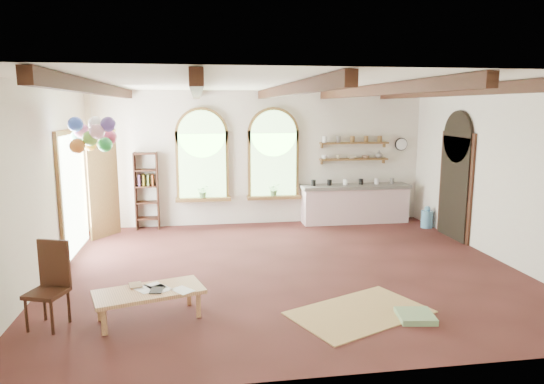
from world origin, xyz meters
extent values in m
plane|color=#522421|center=(0.00, 0.00, 0.00)|extent=(8.00, 8.00, 0.00)
cube|color=brown|center=(-1.40, 3.44, 1.45)|extent=(1.24, 0.08, 1.64)
cylinder|color=brown|center=(-1.40, 3.44, 2.20)|extent=(1.24, 0.08, 1.24)
cube|color=#8CC677|center=(-1.40, 3.40, 1.45)|extent=(1.10, 0.04, 1.50)
cube|color=brown|center=(-1.40, 3.35, 0.66)|extent=(1.30, 0.28, 0.08)
cube|color=brown|center=(0.30, 3.44, 1.45)|extent=(1.24, 0.08, 1.64)
cylinder|color=brown|center=(0.30, 3.44, 2.20)|extent=(1.24, 0.08, 1.24)
cube|color=#8CC677|center=(0.30, 3.40, 1.45)|extent=(1.10, 0.04, 1.50)
cube|color=brown|center=(0.30, 3.35, 0.66)|extent=(1.30, 0.28, 0.08)
cube|color=brown|center=(-3.95, 1.80, 1.15)|extent=(0.10, 1.90, 2.50)
cube|color=black|center=(3.95, 1.50, 1.10)|extent=(0.10, 1.30, 2.40)
cube|color=beige|center=(2.30, 3.20, 0.43)|extent=(2.60, 0.55, 0.86)
cube|color=slate|center=(2.30, 3.20, 0.90)|extent=(2.68, 0.62, 0.08)
cube|color=brown|center=(2.30, 3.38, 1.55)|extent=(1.70, 0.24, 0.04)
cube|color=brown|center=(2.30, 3.38, 1.95)|extent=(1.70, 0.24, 0.04)
cylinder|color=black|center=(3.55, 3.45, 1.90)|extent=(0.32, 0.04, 0.32)
cube|color=#3E1E13|center=(-2.95, 3.32, 0.90)|extent=(0.03, 0.32, 1.80)
cube|color=#3E1E13|center=(-2.45, 3.32, 0.90)|extent=(0.03, 0.32, 1.80)
cube|color=tan|center=(-2.20, -1.74, 0.38)|extent=(1.55, 1.03, 0.05)
cube|color=tan|center=(-2.72, -2.14, 0.18)|extent=(0.06, 0.06, 0.36)
cube|color=tan|center=(-1.55, -1.79, 0.18)|extent=(0.06, 0.06, 0.36)
cube|color=tan|center=(-2.85, -1.69, 0.18)|extent=(0.06, 0.06, 0.36)
cube|color=tan|center=(-1.68, -1.34, 0.18)|extent=(0.06, 0.06, 0.36)
cube|color=#3E1E13|center=(-3.47, -1.80, 0.46)|extent=(0.56, 0.56, 0.05)
cube|color=#3E1E13|center=(-3.41, -1.61, 0.79)|extent=(0.43, 0.19, 0.65)
cube|color=tan|center=(0.66, -2.00, 0.01)|extent=(2.17, 1.80, 0.02)
cube|color=#7B9E6D|center=(1.34, -2.30, 0.04)|extent=(0.53, 0.53, 0.08)
cylinder|color=#5C99C5|center=(3.43, 3.20, 0.20)|extent=(0.27, 0.27, 0.40)
sphere|color=#5C99C5|center=(3.43, 3.20, 0.44)|extent=(0.14, 0.14, 0.14)
cylinder|color=#5C99C5|center=(3.82, 2.41, 0.20)|extent=(0.27, 0.27, 0.41)
sphere|color=#5C99C5|center=(3.82, 2.41, 0.45)|extent=(0.14, 0.14, 0.14)
cylinder|color=white|center=(-3.30, 0.80, 2.78)|extent=(0.01, 0.01, 0.85)
sphere|color=green|center=(-3.11, 0.78, 2.17)|extent=(0.26, 0.26, 0.26)
sphere|color=#D24667|center=(-3.05, 0.92, 2.29)|extent=(0.26, 0.26, 0.26)
sphere|color=yellow|center=(-3.09, 1.10, 2.41)|extent=(0.26, 0.26, 0.26)
sphere|color=silver|center=(-3.29, 0.99, 2.53)|extent=(0.26, 0.26, 0.26)
sphere|color=#FEA528|center=(-3.42, 1.05, 2.17)|extent=(0.26, 0.26, 0.26)
sphere|color=#51BE88|center=(-3.60, 1.01, 2.29)|extent=(0.26, 0.26, 0.26)
sphere|color=#F473CE|center=(-3.50, 0.82, 2.41)|extent=(0.26, 0.26, 0.26)
sphere|color=blue|center=(-3.56, 0.68, 2.53)|extent=(0.26, 0.26, 0.26)
sphere|color=orange|center=(-3.51, 0.50, 2.17)|extent=(0.26, 0.26, 0.26)
sphere|color=#7FD64B|center=(-3.32, 0.61, 2.29)|extent=(0.26, 0.26, 0.26)
sphere|color=#FAB8D6|center=(-3.18, 0.55, 2.41)|extent=(0.26, 0.26, 0.26)
sphere|color=#5C46A5|center=(-3.00, 0.59, 2.53)|extent=(0.26, 0.26, 0.26)
imported|color=olive|center=(-2.48, -1.58, 0.42)|extent=(0.22, 0.27, 0.02)
cube|color=black|center=(-2.10, -1.78, 0.41)|extent=(0.19, 0.25, 0.01)
imported|color=#598C4C|center=(-1.40, 3.32, 0.85)|extent=(0.27, 0.23, 0.30)
imported|color=#598C4C|center=(0.30, 3.32, 0.85)|extent=(0.27, 0.23, 0.30)
imported|color=white|center=(1.55, 3.38, 1.62)|extent=(0.12, 0.10, 0.10)
imported|color=beige|center=(1.90, 3.38, 1.62)|extent=(0.10, 0.10, 0.09)
imported|color=beige|center=(2.25, 3.38, 1.60)|extent=(0.22, 0.22, 0.05)
imported|color=#8C664C|center=(2.60, 3.38, 1.60)|extent=(0.20, 0.20, 0.06)
imported|color=slate|center=(2.95, 3.38, 1.67)|extent=(0.18, 0.18, 0.19)
camera|label=1|loc=(-1.51, -8.07, 2.82)|focal=32.00mm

